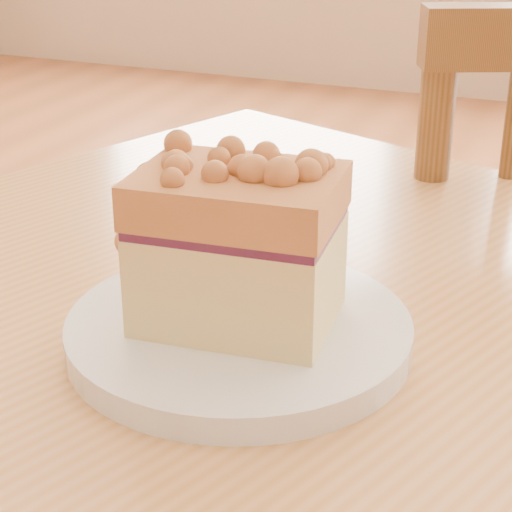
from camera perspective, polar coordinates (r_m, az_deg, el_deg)
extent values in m
cube|color=tan|center=(0.59, 14.49, -9.80)|extent=(1.35, 1.13, 0.04)
cylinder|color=#351B0E|center=(1.26, -0.42, -9.45)|extent=(0.06, 0.06, 0.71)
cube|color=brown|center=(1.27, 15.92, -5.01)|extent=(0.56, 0.56, 0.04)
cylinder|color=brown|center=(1.50, 6.66, -10.27)|extent=(0.04, 0.04, 0.43)
cylinder|color=brown|center=(0.96, 10.91, 1.20)|extent=(0.04, 0.04, 0.46)
cylinder|color=brown|center=(0.98, 15.43, 0.69)|extent=(0.02, 0.02, 0.40)
cylinder|color=white|center=(0.60, -1.11, -4.87)|extent=(0.23, 0.23, 0.02)
cylinder|color=white|center=(0.60, -1.10, -5.33)|extent=(0.16, 0.16, 0.01)
cube|color=#ECD085|center=(0.58, -1.14, -1.12)|extent=(0.13, 0.10, 0.07)
cube|color=#43132F|center=(0.56, -1.17, 2.27)|extent=(0.13, 0.10, 0.01)
cube|color=#CA703F|center=(0.56, -1.19, 3.95)|extent=(0.14, 0.11, 0.03)
sphere|color=#CA703F|center=(0.59, -2.24, 6.80)|extent=(0.01, 0.01, 0.01)
sphere|color=#CA703F|center=(0.59, -4.37, 7.00)|extent=(0.02, 0.02, 0.02)
sphere|color=#CA703F|center=(0.58, 0.80, 6.55)|extent=(0.02, 0.02, 0.02)
sphere|color=#CA703F|center=(0.53, -4.59, 4.97)|extent=(0.02, 0.02, 0.02)
sphere|color=#CA703F|center=(0.55, -4.74, 5.83)|extent=(0.02, 0.02, 0.02)
sphere|color=#CA703F|center=(0.55, 3.82, 5.67)|extent=(0.02, 0.02, 0.02)
sphere|color=#CA703F|center=(0.54, 3.17, 5.32)|extent=(0.02, 0.02, 0.02)
sphere|color=#CA703F|center=(0.57, -2.63, 6.44)|extent=(0.02, 0.02, 0.02)
sphere|color=#CA703F|center=(0.56, 3.17, 6.01)|extent=(0.02, 0.02, 0.02)
sphere|color=#CA703F|center=(0.55, -6.43, 5.54)|extent=(0.01, 0.01, 0.01)
sphere|color=#CA703F|center=(0.54, -7.47, 5.27)|extent=(0.02, 0.02, 0.02)
sphere|color=#CA703F|center=(0.56, 0.80, 6.03)|extent=(0.03, 0.03, 0.03)
sphere|color=#CA703F|center=(0.58, -4.20, 6.66)|extent=(0.02, 0.02, 0.02)
sphere|color=#CA703F|center=(0.53, 1.79, 4.98)|extent=(0.02, 0.02, 0.02)
sphere|color=#CA703F|center=(0.53, -3.64, 4.89)|extent=(0.02, 0.02, 0.02)
sphere|color=#CA703F|center=(0.57, 4.79, 6.15)|extent=(0.02, 0.02, 0.02)
sphere|color=#CA703F|center=(0.54, 2.79, 5.42)|extent=(0.02, 0.02, 0.02)
sphere|color=#CA703F|center=(0.51, 3.07, 4.33)|extent=(0.02, 0.02, 0.02)
sphere|color=#CA703F|center=(0.57, -8.19, 1.69)|extent=(0.02, 0.02, 0.02)
sphere|color=#CA703F|center=(0.56, -8.46, 2.06)|extent=(0.01, 0.01, 0.01)
sphere|color=#CA703F|center=(0.62, -5.82, 2.96)|extent=(0.02, 0.02, 0.02)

